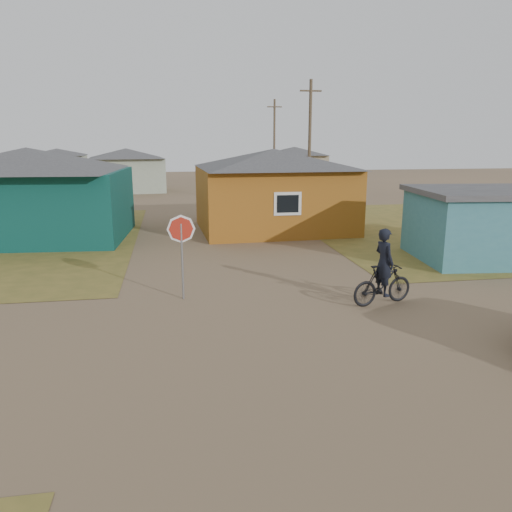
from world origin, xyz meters
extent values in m
plane|color=#7C6247|center=(0.00, 0.00, 0.00)|extent=(120.00, 120.00, 0.00)
cube|color=olive|center=(14.00, 13.00, 0.01)|extent=(20.00, 18.00, 0.00)
cube|color=#0A3833|center=(-8.50, 13.50, 1.50)|extent=(8.40, 6.54, 3.00)
pyramid|color=#3C3C3F|center=(-8.50, 13.50, 3.50)|extent=(8.93, 7.08, 1.00)
cube|color=#945616|center=(2.50, 14.00, 1.50)|extent=(7.21, 6.24, 3.00)
pyramid|color=#3C3C3F|center=(2.50, 14.00, 3.45)|extent=(7.72, 6.76, 0.90)
cube|color=silver|center=(2.50, 10.97, 1.65)|extent=(1.20, 0.06, 1.00)
cube|color=black|center=(2.50, 10.94, 1.65)|extent=(0.95, 0.04, 0.75)
cube|color=teal|center=(9.50, 6.50, 1.20)|extent=(6.39, 4.61, 2.40)
cube|color=#3C3C3F|center=(9.50, 6.50, 2.50)|extent=(6.71, 4.93, 0.20)
cube|color=#96A18A|center=(-6.00, 34.00, 1.40)|extent=(6.49, 5.60, 2.80)
pyramid|color=#3C3C3F|center=(-6.00, 34.00, 3.20)|extent=(7.04, 6.15, 0.80)
cube|color=tan|center=(10.00, 40.00, 1.40)|extent=(6.41, 5.50, 2.80)
pyramid|color=#3C3C3F|center=(10.00, 40.00, 3.20)|extent=(6.95, 6.05, 0.80)
cube|color=#96A18A|center=(-14.00, 46.00, 1.35)|extent=(5.75, 5.28, 2.70)
pyramid|color=#3C3C3F|center=(-14.00, 46.00, 3.05)|extent=(6.28, 5.81, 0.70)
cylinder|color=brown|center=(6.50, 22.00, 4.00)|extent=(0.20, 0.20, 8.00)
cube|color=brown|center=(6.50, 22.00, 7.30)|extent=(1.40, 0.10, 0.10)
cylinder|color=brown|center=(7.50, 38.00, 4.00)|extent=(0.20, 0.20, 8.00)
cube|color=brown|center=(7.50, 38.00, 7.30)|extent=(1.40, 0.10, 0.10)
cylinder|color=gray|center=(-2.18, 3.66, 1.06)|extent=(0.06, 0.06, 2.12)
imported|color=black|center=(3.09, 2.28, 0.55)|extent=(1.91, 0.94, 1.10)
imported|color=black|center=(3.09, 2.28, 1.17)|extent=(0.58, 0.75, 1.81)
camera|label=1|loc=(-2.41, -9.78, 4.35)|focal=35.00mm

